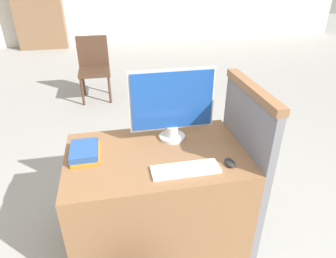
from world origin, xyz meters
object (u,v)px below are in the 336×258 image
object	(u,v)px
book_stack	(85,152)
far_chair	(94,65)
monitor	(172,104)
keyboard	(186,169)
mouse	(230,163)

from	to	relation	value
book_stack	far_chair	xyz separation A→B (m)	(-0.01, 2.72, -0.26)
monitor	keyboard	size ratio (longest dim) A/B	1.40
monitor	far_chair	bearing A→B (deg)	102.78
monitor	book_stack	distance (m)	0.64
monitor	keyboard	world-z (taller)	monitor
monitor	book_stack	world-z (taller)	monitor
keyboard	far_chair	xyz separation A→B (m)	(-0.59, 3.00, -0.23)
keyboard	book_stack	size ratio (longest dim) A/B	1.55
monitor	book_stack	xyz separation A→B (m)	(-0.59, -0.11, -0.23)
keyboard	mouse	world-z (taller)	mouse
monitor	book_stack	bearing A→B (deg)	-169.59
keyboard	far_chair	distance (m)	3.07
monitor	far_chair	size ratio (longest dim) A/B	0.64
monitor	far_chair	world-z (taller)	monitor
book_stack	far_chair	bearing A→B (deg)	90.17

